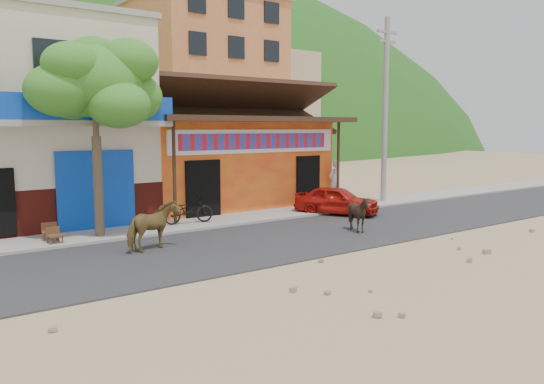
# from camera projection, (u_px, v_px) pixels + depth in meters

# --- Properties ---
(ground) EXTENTS (120.00, 120.00, 0.00)m
(ground) POSITION_uv_depth(u_px,v_px,m) (343.00, 254.00, 14.18)
(ground) COLOR #9E825B
(ground) RESTS_ON ground
(road) EXTENTS (60.00, 5.00, 0.04)m
(road) POSITION_uv_depth(u_px,v_px,m) (286.00, 238.00, 16.18)
(road) COLOR #28282B
(road) RESTS_ON ground
(sidewalk) EXTENTS (60.00, 2.00, 0.12)m
(sidewalk) POSITION_uv_depth(u_px,v_px,m) (226.00, 221.00, 18.99)
(sidewalk) COLOR gray
(sidewalk) RESTS_ON ground
(dance_club) EXTENTS (8.00, 6.00, 3.60)m
(dance_club) POSITION_uv_depth(u_px,v_px,m) (218.00, 164.00, 23.15)
(dance_club) COLOR orange
(dance_club) RESTS_ON ground
(cafe_building) EXTENTS (7.00, 6.00, 7.00)m
(cafe_building) POSITION_uv_depth(u_px,v_px,m) (32.00, 124.00, 18.56)
(cafe_building) COLOR beige
(cafe_building) RESTS_ON ground
(apartment_front) EXTENTS (9.00, 9.00, 12.00)m
(apartment_front) POSITION_uv_depth(u_px,v_px,m) (203.00, 91.00, 37.97)
(apartment_front) COLOR #CC723F
(apartment_front) RESTS_ON ground
(apartment_rear) EXTENTS (8.00, 8.00, 10.00)m
(apartment_rear) POSITION_uv_depth(u_px,v_px,m) (259.00, 110.00, 48.17)
(apartment_rear) COLOR tan
(apartment_rear) RESTS_ON ground
(tree) EXTENTS (3.00, 3.00, 6.00)m
(tree) POSITION_uv_depth(u_px,v_px,m) (96.00, 136.00, 15.77)
(tree) COLOR #2D721E
(tree) RESTS_ON sidewalk
(utility_pole) EXTENTS (0.24, 0.24, 8.00)m
(utility_pole) POSITION_uv_depth(u_px,v_px,m) (385.00, 111.00, 23.29)
(utility_pole) COLOR gray
(utility_pole) RESTS_ON sidewalk
(cow_tan) EXTENTS (1.71, 1.23, 1.32)m
(cow_tan) POSITION_uv_depth(u_px,v_px,m) (153.00, 226.00, 14.43)
(cow_tan) COLOR olive
(cow_tan) RESTS_ON road
(cow_dark) EXTENTS (1.39, 1.34, 1.17)m
(cow_dark) POSITION_uv_depth(u_px,v_px,m) (359.00, 214.00, 17.00)
(cow_dark) COLOR black
(cow_dark) RESTS_ON road
(red_car) EXTENTS (2.78, 3.44, 1.10)m
(red_car) POSITION_uv_depth(u_px,v_px,m) (337.00, 200.00, 20.45)
(red_car) COLOR #AD130C
(red_car) RESTS_ON road
(scooter) EXTENTS (1.81, 0.84, 0.91)m
(scooter) POSITION_uv_depth(u_px,v_px,m) (188.00, 210.00, 18.04)
(scooter) COLOR black
(scooter) RESTS_ON sidewalk
(pedestrian) EXTENTS (0.73, 0.53, 1.88)m
(pedestrian) POSITION_uv_depth(u_px,v_px,m) (335.00, 182.00, 22.88)
(pedestrian) COLOR white
(pedestrian) RESTS_ON sidewalk
(cafe_chair_left) EXTENTS (0.42, 0.42, 0.83)m
(cafe_chair_left) POSITION_uv_depth(u_px,v_px,m) (54.00, 228.00, 14.98)
(cafe_chair_left) COLOR #483318
(cafe_chair_left) RESTS_ON sidewalk
(cafe_chair_right) EXTENTS (0.49, 0.49, 0.92)m
(cafe_chair_right) POSITION_uv_depth(u_px,v_px,m) (49.00, 224.00, 15.40)
(cafe_chair_right) COLOR #512E1B
(cafe_chair_right) RESTS_ON sidewalk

